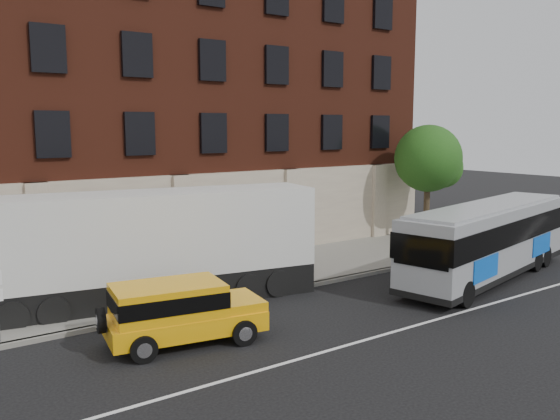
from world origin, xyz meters
TOP-DOWN VIEW (x-y plane):
  - ground at (0.00, 0.00)m, footprint 120.00×120.00m
  - sidewalk at (0.00, 9.00)m, footprint 60.00×6.00m
  - kerb at (0.00, 6.00)m, footprint 60.00×0.25m
  - lane_line at (0.00, 0.50)m, footprint 60.00×0.12m
  - building at (-0.01, 16.92)m, footprint 30.00×12.10m
  - street_tree at (13.54, 9.48)m, footprint 3.60×3.60m
  - city_bus at (9.46, 2.76)m, footprint 11.57×4.75m
  - yellow_suv at (-4.22, 3.43)m, footprint 4.88×2.67m
  - shipping_container at (-3.32, 7.60)m, footprint 12.21×4.47m

SIDE VIEW (x-z plane):
  - ground at x=0.00m, z-range 0.00..0.00m
  - lane_line at x=0.00m, z-range 0.00..0.01m
  - sidewalk at x=0.00m, z-range 0.00..0.15m
  - kerb at x=0.00m, z-range 0.00..0.15m
  - yellow_suv at x=-4.22m, z-range 0.13..1.95m
  - city_bus at x=9.46m, z-range 0.16..3.26m
  - shipping_container at x=-3.32m, z-range -0.02..3.97m
  - street_tree at x=13.54m, z-range 1.31..7.51m
  - building at x=-0.01m, z-range 0.08..15.08m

